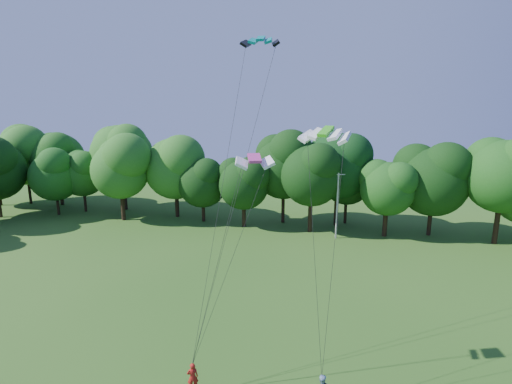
# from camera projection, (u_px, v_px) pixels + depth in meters

# --- Properties ---
(utility_pole) EXTENTS (1.44, 0.73, 7.75)m
(utility_pole) POSITION_uv_depth(u_px,v_px,m) (337.00, 205.00, 45.88)
(utility_pole) COLOR beige
(utility_pole) RESTS_ON ground
(kite_flyer_left) EXTENTS (0.73, 0.64, 1.69)m
(kite_flyer_left) POSITION_uv_depth(u_px,v_px,m) (193.00, 377.00, 21.83)
(kite_flyer_left) COLOR #A71A15
(kite_flyer_left) RESTS_ON ground
(kite_teal) EXTENTS (2.50, 1.27, 0.49)m
(kite_teal) POSITION_uv_depth(u_px,v_px,m) (261.00, 39.00, 25.42)
(kite_teal) COLOR #048585
(kite_teal) RESTS_ON ground
(kite_green) EXTENTS (2.88, 1.98, 0.56)m
(kite_green) POSITION_uv_depth(u_px,v_px,m) (326.00, 131.00, 21.21)
(kite_green) COLOR green
(kite_green) RESTS_ON ground
(kite_pink) EXTENTS (2.27, 1.63, 0.44)m
(kite_pink) POSITION_uv_depth(u_px,v_px,m) (254.00, 158.00, 21.27)
(kite_pink) COLOR #C63790
(kite_pink) RESTS_ON ground
(tree_back_west) EXTENTS (7.40, 7.40, 10.77)m
(tree_back_west) POSITION_uv_depth(u_px,v_px,m) (54.00, 168.00, 55.17)
(tree_back_west) COLOR #341E14
(tree_back_west) RESTS_ON ground
(tree_back_center) EXTENTS (9.23, 9.23, 13.42)m
(tree_back_center) POSITION_uv_depth(u_px,v_px,m) (338.00, 161.00, 49.95)
(tree_back_center) COLOR black
(tree_back_center) RESTS_ON ground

